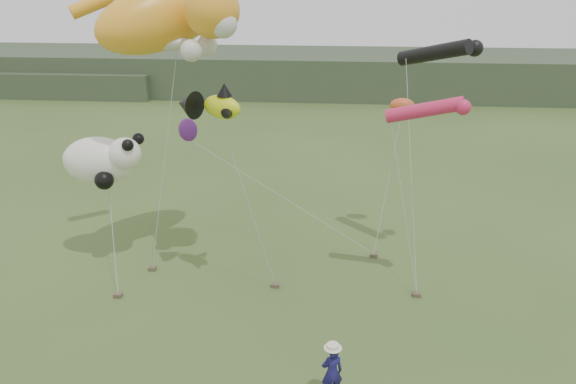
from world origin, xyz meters
name	(u,v)px	position (x,y,z in m)	size (l,w,h in m)	color
ground	(302,372)	(0.00, 0.00, 0.00)	(120.00, 120.00, 0.00)	#385123
headland	(300,73)	(-3.11, 44.69, 1.92)	(90.00, 13.00, 4.00)	#2D3D28
festival_attendant	(332,372)	(0.93, -1.03, 0.88)	(0.64, 0.42, 1.76)	#181551
sandbag_anchors	(268,279)	(-1.75, 5.47, 0.08)	(11.81, 4.45, 0.16)	brown
cat_kite	(172,17)	(-5.49, 7.21, 10.16)	(7.20, 5.81, 3.59)	orange
fish_kite	(209,105)	(-3.76, 5.20, 7.27)	(2.83, 1.87, 1.37)	#C5D614
tube_kites	(438,73)	(4.57, 7.45, 8.16)	(3.78, 4.91, 2.91)	black
panda_kite	(102,160)	(-8.76, 6.92, 4.50)	(3.45, 2.23, 2.15)	white
misc_kites	(280,119)	(-1.71, 10.29, 5.54)	(10.62, 1.28, 2.04)	#CE5024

